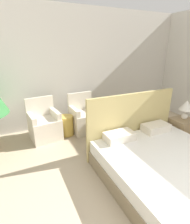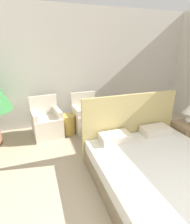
{
  "view_description": "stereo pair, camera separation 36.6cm",
  "coord_description": "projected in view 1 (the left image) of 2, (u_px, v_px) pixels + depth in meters",
  "views": [
    {
      "loc": [
        -1.6,
        -0.25,
        1.99
      ],
      "look_at": [
        -0.14,
        2.86,
        0.7
      ],
      "focal_mm": 28.0,
      "sensor_mm": 36.0,
      "label": 1
    },
    {
      "loc": [
        -1.27,
        -0.38,
        1.99
      ],
      "look_at": [
        -0.14,
        2.86,
        0.7
      ],
      "focal_mm": 28.0,
      "sensor_mm": 36.0,
      "label": 2
    }
  ],
  "objects": [
    {
      "name": "armchair_near_window_right",
      "position": [
        84.0,
        119.0,
        4.33
      ],
      "size": [
        0.65,
        0.63,
        0.92
      ],
      "rotation": [
        0.0,
        0.0,
        0.05
      ],
      "color": "beige",
      "rests_on": "ground_plane"
    },
    {
      "name": "nightstand",
      "position": [
        181.0,
        131.0,
        3.77
      ],
      "size": [
        0.46,
        0.43,
        0.55
      ],
      "color": "#937A56",
      "rests_on": "ground_plane"
    },
    {
      "name": "bed",
      "position": [
        167.0,
        167.0,
        2.68
      ],
      "size": [
        1.87,
        2.09,
        1.19
      ],
      "color": "#8C7A5B",
      "rests_on": "ground_plane"
    },
    {
      "name": "wall_back",
      "position": [
        80.0,
        69.0,
        4.5
      ],
      "size": [
        10.0,
        0.06,
        2.9
      ],
      "color": "silver",
      "rests_on": "ground_plane"
    },
    {
      "name": "side_table",
      "position": [
        66.0,
        125.0,
        4.12
      ],
      "size": [
        0.34,
        0.34,
        0.47
      ],
      "color": "gold",
      "rests_on": "ground_plane"
    },
    {
      "name": "table_lamp",
      "position": [
        186.0,
        106.0,
        3.59
      ],
      "size": [
        0.29,
        0.29,
        0.41
      ],
      "color": "white",
      "rests_on": "nightstand"
    },
    {
      "name": "armchair_near_window_left",
      "position": [
        45.0,
        126.0,
        3.94
      ],
      "size": [
        0.69,
        0.67,
        0.92
      ],
      "rotation": [
        0.0,
        0.0,
        0.12
      ],
      "color": "beige",
      "rests_on": "ground_plane"
    }
  ]
}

